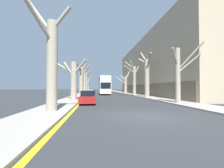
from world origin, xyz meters
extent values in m
plane|color=#2B2D30|center=(0.00, 0.00, 0.00)|extent=(300.00, 300.00, 0.00)
cube|color=gray|center=(-6.48, 50.00, 0.06)|extent=(3.04, 120.00, 0.12)
cube|color=gray|center=(6.48, 50.00, 0.06)|extent=(3.04, 120.00, 0.12)
cube|color=tan|center=(13.00, 28.67, 6.79)|extent=(10.00, 45.73, 13.58)
cube|color=#6B5E4C|center=(7.98, 28.67, 1.25)|extent=(0.12, 44.81, 2.50)
cube|color=yellow|center=(-4.78, 50.00, 0.00)|extent=(0.24, 120.00, 0.01)
cylinder|color=gray|center=(-6.13, 1.95, 3.24)|extent=(0.73, 0.73, 6.49)
cylinder|color=gray|center=(-7.12, 2.36, 6.89)|extent=(2.26, 1.12, 2.86)
cylinder|color=gray|center=(-6.69, 0.78, 6.04)|extent=(1.41, 2.60, 2.42)
cylinder|color=gray|center=(-5.48, 1.69, 6.60)|extent=(1.57, 0.82, 1.59)
cylinder|color=gray|center=(-6.05, 12.17, 2.67)|extent=(0.85, 0.85, 5.34)
cylinder|color=gray|center=(-5.20, 11.68, 4.58)|extent=(2.03, 1.33, 2.15)
cylinder|color=gray|center=(-6.74, 12.49, 4.23)|extent=(1.73, 1.02, 2.38)
cylinder|color=gray|center=(-6.74, 12.19, 4.23)|extent=(1.64, 0.35, 2.24)
cylinder|color=gray|center=(-7.45, 12.46, 4.51)|extent=(3.01, 0.90, 1.98)
cylinder|color=gray|center=(-5.95, 22.07, 2.95)|extent=(0.83, 0.83, 5.89)
cylinder|color=gray|center=(-5.13, 21.56, 5.13)|extent=(1.99, 1.39, 2.45)
cylinder|color=gray|center=(-5.97, 21.40, 4.98)|extent=(0.33, 1.56, 1.59)
cylinder|color=gray|center=(-6.36, 21.23, 5.91)|extent=(1.14, 1.95, 1.46)
cylinder|color=gray|center=(-5.46, 21.91, 5.83)|extent=(1.31, 0.67, 1.67)
cylinder|color=gray|center=(-5.98, 32.40, 3.30)|extent=(0.68, 0.68, 6.60)
cylinder|color=gray|center=(-5.71, 33.04, 6.30)|extent=(0.82, 1.52, 1.40)
cylinder|color=gray|center=(-5.22, 31.79, 5.44)|extent=(1.77, 1.47, 1.36)
cylinder|color=gray|center=(-6.40, 32.86, 5.20)|extent=(1.16, 1.23, 2.66)
cylinder|color=gray|center=(-6.04, 41.81, 3.53)|extent=(0.57, 0.57, 7.07)
cylinder|color=gray|center=(-6.78, 42.23, 5.87)|extent=(1.73, 1.09, 3.47)
cylinder|color=gray|center=(-6.38, 41.08, 7.07)|extent=(0.93, 1.69, 2.21)
cylinder|color=gray|center=(-5.92, 40.83, 8.09)|extent=(0.45, 2.15, 3.19)
cylinder|color=gray|center=(-6.58, 41.71, 5.02)|extent=(1.30, 0.44, 2.19)
cylinder|color=gray|center=(-6.52, 41.13, 6.54)|extent=(1.20, 1.59, 1.75)
cylinder|color=gray|center=(-5.94, 51.74, 2.36)|extent=(0.46, 0.46, 4.73)
cylinder|color=gray|center=(-6.39, 52.77, 4.18)|extent=(1.10, 2.24, 2.56)
cylinder|color=gray|center=(-5.95, 52.22, 4.55)|extent=(0.19, 1.10, 1.69)
cylinder|color=gray|center=(-5.44, 50.47, 3.67)|extent=(1.17, 2.68, 1.86)
cylinder|color=gray|center=(-5.14, 52.52, 5.53)|extent=(1.79, 1.76, 2.33)
cylinder|color=gray|center=(5.92, 6.52, 3.05)|extent=(0.55, 0.55, 6.11)
cylinder|color=gray|center=(5.37, 6.02, 5.01)|extent=(1.34, 1.24, 1.81)
cylinder|color=gray|center=(6.84, 5.69, 5.01)|extent=(2.09, 1.89, 2.85)
cylinder|color=gray|center=(6.96, 6.06, 4.37)|extent=(2.29, 1.14, 2.15)
cylinder|color=gray|center=(6.02, 16.63, 3.40)|extent=(0.83, 0.83, 6.80)
cylinder|color=gray|center=(5.48, 17.21, 6.52)|extent=(1.40, 1.46, 1.24)
cylinder|color=gray|center=(5.66, 17.21, 7.21)|extent=(1.10, 1.50, 2.08)
cylinder|color=gray|center=(6.00, 15.60, 6.26)|extent=(0.34, 2.29, 2.64)
cylinder|color=gray|center=(6.31, 17.50, 5.62)|extent=(0.92, 2.06, 3.09)
cylinder|color=gray|center=(6.08, 25.42, 3.40)|extent=(0.75, 0.75, 6.80)
cylinder|color=gray|center=(4.98, 25.59, 7.02)|extent=(2.41, 0.62, 1.97)
cylinder|color=gray|center=(4.74, 24.94, 6.01)|extent=(2.89, 1.26, 1.89)
cylinder|color=gray|center=(5.29, 25.28, 6.20)|extent=(1.81, 0.57, 2.00)
cylinder|color=gray|center=(5.47, 24.90, 6.65)|extent=(1.55, 1.38, 2.68)
cylinder|color=gray|center=(6.62, 25.44, 5.79)|extent=(1.32, 0.31, 2.24)
cylinder|color=gray|center=(5.98, 35.27, 2.58)|extent=(0.89, 0.89, 5.15)
cylinder|color=gray|center=(6.76, 35.19, 5.61)|extent=(1.86, 0.50, 3.45)
cylinder|color=gray|center=(5.95, 35.92, 3.90)|extent=(0.39, 1.53, 1.49)
cylinder|color=gray|center=(5.40, 35.81, 4.46)|extent=(1.58, 1.47, 2.64)
cylinder|color=gray|center=(6.48, 35.30, 5.24)|extent=(1.28, 0.37, 2.22)
cylinder|color=gray|center=(4.55, 35.64, 3.91)|extent=(3.12, 1.08, 2.25)
cube|color=silver|center=(-0.76, 29.62, 1.68)|extent=(2.57, 10.25, 2.66)
cube|color=silver|center=(-0.76, 29.62, 3.73)|extent=(2.52, 10.04, 1.43)
cube|color=#B8B1A9|center=(-0.76, 29.62, 4.50)|extent=(2.52, 10.04, 0.12)
cube|color=black|center=(-0.76, 29.62, 2.20)|extent=(2.60, 9.02, 1.38)
cube|color=black|center=(-0.76, 29.62, 3.80)|extent=(2.60, 9.02, 1.09)
cube|color=black|center=(-0.76, 24.51, 2.20)|extent=(2.32, 0.06, 1.45)
cylinder|color=black|center=(-1.87, 26.54, 0.52)|extent=(0.30, 1.04, 1.04)
cylinder|color=black|center=(0.36, 26.54, 0.52)|extent=(0.30, 1.04, 1.04)
cylinder|color=black|center=(-1.87, 32.49, 0.52)|extent=(0.30, 1.04, 1.04)
cylinder|color=black|center=(0.36, 32.49, 0.52)|extent=(0.30, 1.04, 1.04)
cube|color=maroon|center=(-3.89, 7.78, 0.51)|extent=(1.70, 4.30, 0.66)
cube|color=black|center=(-3.89, 8.04, 1.13)|extent=(1.50, 2.23, 0.59)
cylinder|color=black|center=(-4.63, 6.49, 0.33)|extent=(0.20, 0.65, 0.65)
cylinder|color=black|center=(-3.14, 6.49, 0.33)|extent=(0.20, 0.65, 0.65)
cylinder|color=black|center=(-4.63, 9.07, 0.33)|extent=(0.20, 0.65, 0.65)
cylinder|color=black|center=(-3.14, 9.07, 0.33)|extent=(0.20, 0.65, 0.65)
cube|color=maroon|center=(-3.89, 14.28, 0.46)|extent=(1.85, 4.37, 0.56)
cube|color=black|center=(-3.89, 14.54, 1.01)|extent=(1.62, 2.27, 0.54)
cylinder|color=black|center=(-4.70, 12.97, 0.31)|extent=(0.20, 0.61, 0.61)
cylinder|color=black|center=(-3.07, 12.97, 0.31)|extent=(0.20, 0.61, 0.61)
cylinder|color=black|center=(-4.70, 15.59, 0.31)|extent=(0.20, 0.61, 0.61)
cylinder|color=black|center=(-3.07, 15.59, 0.31)|extent=(0.20, 0.61, 0.61)
camera|label=1|loc=(-3.10, -8.98, 1.76)|focal=24.00mm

